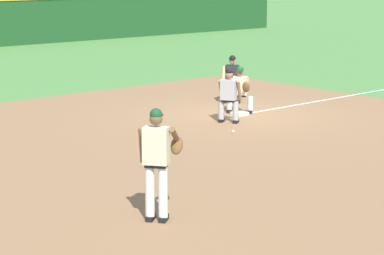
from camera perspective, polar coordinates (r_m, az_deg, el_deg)
The scene contains 8 objects.
ground_plane at distance 20.96m, azimuth 3.65°, elevation 0.94°, with size 160.00×160.00×0.00m, color #518942.
infield_dirt_patch at distance 16.52m, azimuth 1.32°, elevation -2.03°, with size 18.00×18.00×0.01m, color #936B47.
first_base_bag at distance 20.95m, azimuth 3.65°, elevation 1.07°, with size 0.38×0.38×0.09m, color white.
baseball at distance 18.67m, azimuth 3.15°, elevation -0.30°, with size 0.07×0.07×0.07m, color white.
pitcher at distance 11.93m, azimuth -2.63°, elevation -2.30°, with size 0.85×0.57×1.86m.
first_baseman at distance 21.10m, azimuth 3.71°, elevation 3.04°, with size 0.78×1.06×1.34m.
baserunner at distance 19.77m, azimuth 2.82°, elevation 2.62°, with size 0.62×0.68×1.46m.
umpire at distance 22.77m, azimuth 3.08°, elevation 3.86°, with size 0.66×0.68×1.46m.
Camera 1 is at (-14.45, -14.65, 3.99)m, focal length 70.00 mm.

